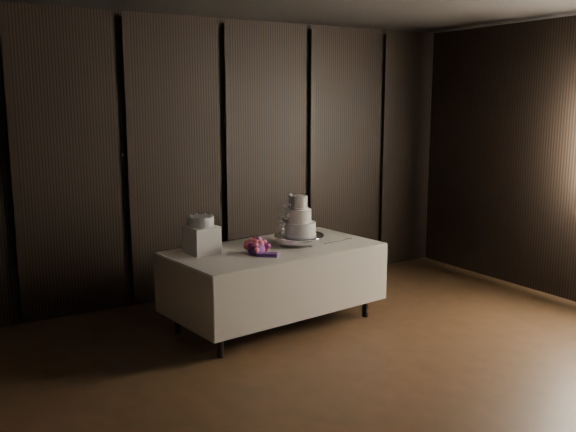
{
  "coord_description": "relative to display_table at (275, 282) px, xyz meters",
  "views": [
    {
      "loc": [
        -3.06,
        -2.93,
        2.12
      ],
      "look_at": [
        0.02,
        2.22,
        1.05
      ],
      "focal_mm": 40.0,
      "sensor_mm": 36.0,
      "label": 1
    }
  ],
  "objects": [
    {
      "name": "room",
      "position": [
        0.13,
        -2.22,
        1.08
      ],
      "size": [
        6.08,
        7.08,
        3.08
      ],
      "color": "black",
      "rests_on": "ground"
    },
    {
      "name": "display_table",
      "position": [
        0.0,
        0.0,
        0.0
      ],
      "size": [
        2.1,
        1.27,
        0.76
      ],
      "rotation": [
        0.0,
        0.0,
        0.12
      ],
      "color": "beige",
      "rests_on": "ground"
    },
    {
      "name": "cake_stand",
      "position": [
        0.28,
        0.01,
        0.39
      ],
      "size": [
        0.57,
        0.57,
        0.09
      ],
      "primitive_type": "cylinder",
      "rotation": [
        0.0,
        0.0,
        0.2
      ],
      "color": "silver",
      "rests_on": "display_table"
    },
    {
      "name": "wedding_cake",
      "position": [
        0.25,
        -0.01,
        0.59
      ],
      "size": [
        0.37,
        0.32,
        0.38
      ],
      "rotation": [
        0.0,
        0.0,
        -0.42
      ],
      "color": "white",
      "rests_on": "cake_stand"
    },
    {
      "name": "bouquet",
      "position": [
        -0.27,
        -0.15,
        0.41
      ],
      "size": [
        0.48,
        0.49,
        0.19
      ],
      "primitive_type": null,
      "rotation": [
        0.0,
        0.0,
        -0.68
      ],
      "color": "#EE5D88",
      "rests_on": "display_table"
    },
    {
      "name": "box_pedestal",
      "position": [
        -0.68,
        0.14,
        0.47
      ],
      "size": [
        0.3,
        0.3,
        0.25
      ],
      "primitive_type": "cube",
      "rotation": [
        0.0,
        0.0,
        0.16
      ],
      "color": "white",
      "rests_on": "display_table"
    },
    {
      "name": "small_cake",
      "position": [
        -0.68,
        0.14,
        0.64
      ],
      "size": [
        0.24,
        0.24,
        0.09
      ],
      "primitive_type": "cylinder",
      "rotation": [
        0.0,
        0.0,
        -0.03
      ],
      "color": "white",
      "rests_on": "box_pedestal"
    },
    {
      "name": "cake_knife",
      "position": [
        0.62,
        -0.11,
        0.35
      ],
      "size": [
        0.37,
        0.07,
        0.01
      ],
      "primitive_type": "cube",
      "rotation": [
        0.0,
        0.0,
        0.12
      ],
      "color": "silver",
      "rests_on": "display_table"
    }
  ]
}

